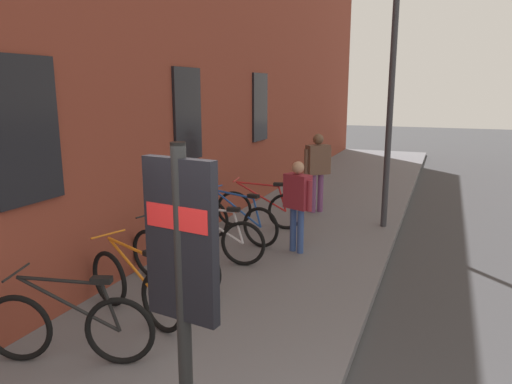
{
  "coord_description": "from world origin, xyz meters",
  "views": [
    {
      "loc": [
        -1.92,
        -0.74,
        2.85
      ],
      "look_at": [
        3.83,
        1.53,
        1.51
      ],
      "focal_mm": 33.7,
      "sensor_mm": 36.0,
      "label": 1
    }
  ],
  "objects_px": {
    "bicycle_far_end": "(69,327)",
    "bicycle_under_window": "(134,288)",
    "bicycle_end_of_row": "(174,259)",
    "bicycle_beside_lamp": "(260,209)",
    "bicycle_mid_rack": "(236,221)",
    "transit_info_sign": "(182,263)",
    "bicycle_by_door": "(212,239)",
    "pedestrian_near_bus": "(297,197)",
    "street_lamp": "(393,59)",
    "pedestrian_crossing_street": "(318,165)"
  },
  "relations": [
    {
      "from": "bicycle_end_of_row",
      "to": "bicycle_mid_rack",
      "type": "distance_m",
      "value": 2.12
    },
    {
      "from": "bicycle_by_door",
      "to": "pedestrian_crossing_street",
      "type": "relative_size",
      "value": 1.0
    },
    {
      "from": "bicycle_end_of_row",
      "to": "bicycle_beside_lamp",
      "type": "relative_size",
      "value": 0.98
    },
    {
      "from": "bicycle_beside_lamp",
      "to": "bicycle_by_door",
      "type": "bearing_deg",
      "value": 179.79
    },
    {
      "from": "bicycle_under_window",
      "to": "bicycle_mid_rack",
      "type": "bearing_deg",
      "value": 0.87
    },
    {
      "from": "bicycle_by_door",
      "to": "pedestrian_near_bus",
      "type": "distance_m",
      "value": 1.59
    },
    {
      "from": "pedestrian_near_bus",
      "to": "bicycle_by_door",
      "type": "bearing_deg",
      "value": 132.2
    },
    {
      "from": "bicycle_by_door",
      "to": "street_lamp",
      "type": "height_order",
      "value": "street_lamp"
    },
    {
      "from": "pedestrian_near_bus",
      "to": "street_lamp",
      "type": "bearing_deg",
      "value": -29.08
    },
    {
      "from": "transit_info_sign",
      "to": "pedestrian_crossing_street",
      "type": "xyz_separation_m",
      "value": [
        7.64,
        1.03,
        -0.53
      ]
    },
    {
      "from": "bicycle_mid_rack",
      "to": "bicycle_beside_lamp",
      "type": "xyz_separation_m",
      "value": [
        1.02,
        -0.07,
        0.0
      ]
    },
    {
      "from": "bicycle_by_door",
      "to": "bicycle_far_end",
      "type": "bearing_deg",
      "value": 179.27
    },
    {
      "from": "bicycle_far_end",
      "to": "bicycle_beside_lamp",
      "type": "xyz_separation_m",
      "value": [
        5.2,
        -0.05,
        0.0
      ]
    },
    {
      "from": "bicycle_by_door",
      "to": "bicycle_mid_rack",
      "type": "distance_m",
      "value": 1.1
    },
    {
      "from": "transit_info_sign",
      "to": "bicycle_under_window",
      "type": "bearing_deg",
      "value": 43.84
    },
    {
      "from": "bicycle_by_door",
      "to": "pedestrian_near_bus",
      "type": "height_order",
      "value": "pedestrian_near_bus"
    },
    {
      "from": "bicycle_by_door",
      "to": "bicycle_beside_lamp",
      "type": "relative_size",
      "value": 1.01
    },
    {
      "from": "pedestrian_near_bus",
      "to": "street_lamp",
      "type": "relative_size",
      "value": 0.28
    },
    {
      "from": "bicycle_end_of_row",
      "to": "pedestrian_near_bus",
      "type": "relative_size",
      "value": 1.1
    },
    {
      "from": "bicycle_under_window",
      "to": "transit_info_sign",
      "type": "xyz_separation_m",
      "value": [
        -1.85,
        -1.78,
        1.21
      ]
    },
    {
      "from": "bicycle_end_of_row",
      "to": "pedestrian_crossing_street",
      "type": "distance_m",
      "value": 4.89
    },
    {
      "from": "bicycle_under_window",
      "to": "bicycle_mid_rack",
      "type": "height_order",
      "value": "same"
    },
    {
      "from": "bicycle_beside_lamp",
      "to": "street_lamp",
      "type": "distance_m",
      "value": 3.81
    },
    {
      "from": "bicycle_beside_lamp",
      "to": "transit_info_sign",
      "type": "bearing_deg",
      "value": -163.69
    },
    {
      "from": "bicycle_far_end",
      "to": "bicycle_under_window",
      "type": "bearing_deg",
      "value": -1.42
    },
    {
      "from": "bicycle_mid_rack",
      "to": "transit_info_sign",
      "type": "bearing_deg",
      "value": -159.89
    },
    {
      "from": "bicycle_far_end",
      "to": "pedestrian_crossing_street",
      "type": "distance_m",
      "value": 6.92
    },
    {
      "from": "bicycle_far_end",
      "to": "bicycle_under_window",
      "type": "distance_m",
      "value": 1.05
    },
    {
      "from": "bicycle_beside_lamp",
      "to": "pedestrian_near_bus",
      "type": "distance_m",
      "value": 1.66
    },
    {
      "from": "transit_info_sign",
      "to": "street_lamp",
      "type": "xyz_separation_m",
      "value": [
        7.01,
        -0.53,
        1.67
      ]
    },
    {
      "from": "bicycle_by_door",
      "to": "transit_info_sign",
      "type": "relative_size",
      "value": 0.73
    },
    {
      "from": "bicycle_under_window",
      "to": "bicycle_end_of_row",
      "type": "bearing_deg",
      "value": 3.32
    },
    {
      "from": "bicycle_end_of_row",
      "to": "bicycle_mid_rack",
      "type": "bearing_deg",
      "value": -0.3
    },
    {
      "from": "street_lamp",
      "to": "bicycle_end_of_row",
      "type": "bearing_deg",
      "value": 150.37
    },
    {
      "from": "bicycle_end_of_row",
      "to": "transit_info_sign",
      "type": "distance_m",
      "value": 3.61
    },
    {
      "from": "bicycle_under_window",
      "to": "bicycle_end_of_row",
      "type": "height_order",
      "value": "same"
    },
    {
      "from": "bicycle_by_door",
      "to": "street_lamp",
      "type": "relative_size",
      "value": 0.32
    },
    {
      "from": "bicycle_far_end",
      "to": "transit_info_sign",
      "type": "height_order",
      "value": "transit_info_sign"
    },
    {
      "from": "bicycle_by_door",
      "to": "bicycle_beside_lamp",
      "type": "bearing_deg",
      "value": -0.21
    },
    {
      "from": "bicycle_end_of_row",
      "to": "bicycle_beside_lamp",
      "type": "distance_m",
      "value": 3.13
    },
    {
      "from": "pedestrian_crossing_street",
      "to": "bicycle_under_window",
      "type": "bearing_deg",
      "value": 172.65
    },
    {
      "from": "bicycle_by_door",
      "to": "pedestrian_crossing_street",
      "type": "height_order",
      "value": "pedestrian_crossing_street"
    },
    {
      "from": "bicycle_end_of_row",
      "to": "street_lamp",
      "type": "distance_m",
      "value": 5.57
    },
    {
      "from": "bicycle_under_window",
      "to": "bicycle_end_of_row",
      "type": "xyz_separation_m",
      "value": [
        1.01,
        0.06,
        0.0
      ]
    },
    {
      "from": "bicycle_far_end",
      "to": "bicycle_beside_lamp",
      "type": "distance_m",
      "value": 5.2
    },
    {
      "from": "street_lamp",
      "to": "bicycle_beside_lamp",
      "type": "bearing_deg",
      "value": 114.03
    },
    {
      "from": "bicycle_end_of_row",
      "to": "street_lamp",
      "type": "bearing_deg",
      "value": -29.63
    },
    {
      "from": "bicycle_far_end",
      "to": "pedestrian_near_bus",
      "type": "bearing_deg",
      "value": -15.61
    },
    {
      "from": "transit_info_sign",
      "to": "pedestrian_near_bus",
      "type": "height_order",
      "value": "transit_info_sign"
    },
    {
      "from": "bicycle_by_door",
      "to": "transit_info_sign",
      "type": "height_order",
      "value": "transit_info_sign"
    }
  ]
}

